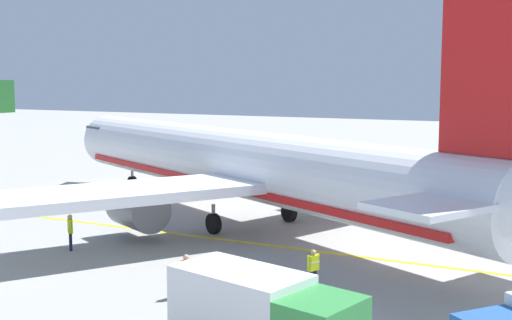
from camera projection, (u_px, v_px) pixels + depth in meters
name	position (u px, v px, depth m)	size (l,w,h in m)	color
airliner_foreground	(243.00, 166.00, 38.11)	(32.69, 38.69, 11.90)	white
service_truck_fuel	(263.00, 314.00, 19.59)	(3.52, 6.23, 2.65)	#338C3F
cargo_container_mid	(374.00, 196.00, 42.09)	(2.21, 2.21, 2.05)	#333338
crew_marshaller	(313.00, 266.00, 26.48)	(0.59, 0.38, 1.63)	#191E33
crew_loader_left	(70.00, 229.00, 32.57)	(0.47, 0.49, 1.77)	#191E33
crew_loader_right	(401.00, 205.00, 39.00)	(0.45, 0.52, 1.71)	#191E33
crew_supervisor	(186.00, 272.00, 25.64)	(0.61, 0.33, 1.67)	#191E33
apron_guide_line	(288.00, 248.00, 33.20)	(0.30, 60.00, 0.01)	yellow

